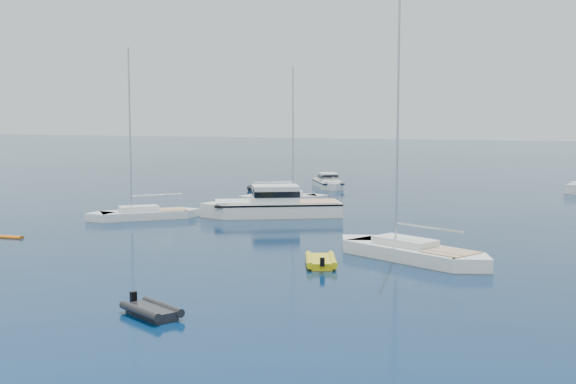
# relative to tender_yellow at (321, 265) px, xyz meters

# --- Properties ---
(ground) EXTENTS (400.00, 400.00, 0.00)m
(ground) POSITION_rel_tender_yellow_xyz_m (-5.32, -11.69, 0.00)
(ground) COLOR navy
(ground) RESTS_ON ground
(motor_cruiser_centre) EXTENTS (12.30, 8.62, 3.13)m
(motor_cruiser_centre) POSITION_rel_tender_yellow_xyz_m (-9.47, 17.14, 0.00)
(motor_cruiser_centre) COLOR silver
(motor_cruiser_centre) RESTS_ON ground
(motor_cruiser_horizon) EXTENTS (5.79, 7.89, 2.02)m
(motor_cruiser_horizon) POSITION_rel_tender_yellow_xyz_m (-12.02, 40.55, 0.00)
(motor_cruiser_horizon) COLOR silver
(motor_cruiser_horizon) RESTS_ON ground
(sailboat_mid_r) EXTENTS (11.24, 7.87, 16.46)m
(sailboat_mid_r) POSITION_rel_tender_yellow_xyz_m (4.27, 3.36, 0.00)
(sailboat_mid_r) COLOR white
(sailboat_mid_r) RESTS_ON ground
(sailboat_mid_l) EXTENTS (8.60, 7.87, 13.62)m
(sailboat_mid_l) POSITION_rel_tender_yellow_xyz_m (-18.33, 12.30, 0.00)
(sailboat_mid_l) COLOR silver
(sailboat_mid_l) RESTS_ON ground
(sailboat_centre) EXTENTS (8.81, 5.95, 12.82)m
(sailboat_centre) POSITION_rel_tender_yellow_xyz_m (-12.07, 26.65, 0.00)
(sailboat_centre) COLOR silver
(sailboat_centre) RESTS_ON ground
(tender_yellow) EXTENTS (3.05, 4.00, 0.95)m
(tender_yellow) POSITION_rel_tender_yellow_xyz_m (0.00, 0.00, 0.00)
(tender_yellow) COLOR #D4C20C
(tender_yellow) RESTS_ON ground
(tender_grey_near) EXTENTS (3.37, 2.89, 0.95)m
(tender_grey_near) POSITION_rel_tender_yellow_xyz_m (-3.36, -12.20, 0.00)
(tender_grey_near) COLOR black
(tender_grey_near) RESTS_ON ground
(tender_grey_far) EXTENTS (3.74, 2.79, 0.95)m
(tender_grey_far) POSITION_rel_tender_yellow_xyz_m (-17.71, 35.42, 0.00)
(tender_grey_far) COLOR black
(tender_grey_far) RESTS_ON ground
(kayak_orange) EXTENTS (2.98, 0.77, 0.30)m
(kayak_orange) POSITION_rel_tender_yellow_xyz_m (-22.50, 1.33, 0.00)
(kayak_orange) COLOR #C35509
(kayak_orange) RESTS_ON ground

